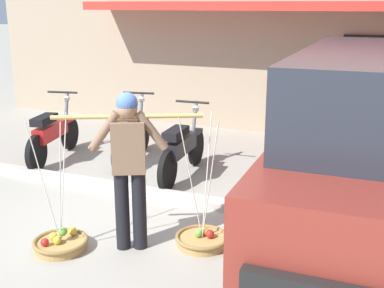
# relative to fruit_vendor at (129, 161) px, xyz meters

# --- Properties ---
(ground_plane) EXTENTS (90.00, 90.00, 0.00)m
(ground_plane) POSITION_rel_fruit_vendor_xyz_m (-0.47, 0.66, -0.98)
(ground_plane) COLOR #9E998C
(sidewalk_curb) EXTENTS (20.00, 0.24, 0.10)m
(sidewalk_curb) POSITION_rel_fruit_vendor_xyz_m (-0.47, 1.36, -0.93)
(sidewalk_curb) COLOR #BAB4A5
(sidewalk_curb) RESTS_ON ground
(fruit_vendor) EXTENTS (1.38, 0.72, 1.70)m
(fruit_vendor) POSITION_rel_fruit_vendor_xyz_m (0.00, 0.00, 0.00)
(fruit_vendor) COLOR black
(fruit_vendor) RESTS_ON ground
(fruit_basket_left_side) EXTENTS (0.59, 0.59, 1.45)m
(fruit_basket_left_side) POSITION_rel_fruit_vendor_xyz_m (-0.68, -0.34, -0.90)
(fruit_basket_left_side) COLOR #B2894C
(fruit_basket_left_side) RESTS_ON ground
(fruit_basket_right_side) EXTENTS (0.59, 0.59, 1.45)m
(fruit_basket_right_side) POSITION_rel_fruit_vendor_xyz_m (0.68, 0.34, -0.90)
(fruit_basket_right_side) COLOR #B2894C
(fruit_basket_right_side) RESTS_ON ground
(motorcycle_nearest_shop) EXTENTS (0.60, 1.79, 1.09)m
(motorcycle_nearest_shop) POSITION_rel_fruit_vendor_xyz_m (-2.76, 2.19, -0.52)
(motorcycle_nearest_shop) COLOR black
(motorcycle_nearest_shop) RESTS_ON ground
(motorcycle_second_in_row) EXTENTS (0.59, 1.80, 1.09)m
(motorcycle_second_in_row) POSITION_rel_fruit_vendor_xyz_m (-1.52, 2.64, -0.52)
(motorcycle_second_in_row) COLOR black
(motorcycle_second_in_row) RESTS_ON ground
(motorcycle_third_in_row) EXTENTS (0.54, 1.82, 1.09)m
(motorcycle_third_in_row) POSITION_rel_fruit_vendor_xyz_m (-0.42, 2.25, -0.52)
(motorcycle_third_in_row) COLOR black
(motorcycle_third_in_row) RESTS_ON ground
(parked_truck) EXTENTS (2.27, 4.86, 2.10)m
(parked_truck) POSITION_rel_fruit_vendor_xyz_m (2.39, 1.05, 0.15)
(parked_truck) COLOR maroon
(parked_truck) RESTS_ON ground
(storefront_building) EXTENTS (13.00, 6.00, 4.20)m
(storefront_building) POSITION_rel_fruit_vendor_xyz_m (0.04, 7.84, 1.13)
(storefront_building) COLOR tan
(storefront_building) RESTS_ON ground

